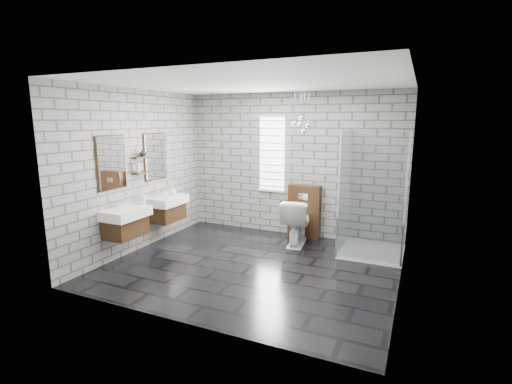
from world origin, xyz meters
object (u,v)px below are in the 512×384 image
Objects in this scene: shower_enclosure at (366,225)px; toilet at (297,222)px; vanity_left at (124,214)px; cistern_panel at (304,211)px; vanity_right at (165,201)px.

shower_enclosure is 2.46× the size of toilet.
shower_enclosure reaches higher than vanity_left.
cistern_panel is at bearing -96.65° from toilet.
cistern_panel is (2.21, 2.32, -0.26)m from vanity_left.
cistern_panel is at bearing 30.38° from vanity_right.
vanity_right is (0.00, 1.03, 0.00)m from vanity_left.
cistern_panel is at bearing 156.68° from shower_enclosure.
toilet is at bearing 40.22° from vanity_left.
vanity_left is at bearing 33.57° from toilet.
vanity_left reaches higher than toilet.
vanity_right is 3.51m from shower_enclosure.
cistern_panel is 1.21× the size of toilet.
shower_enclosure reaches higher than cistern_panel.
shower_enclosure is (1.20, -0.52, 0.00)m from cistern_panel.
vanity_left is 1.90× the size of toilet.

